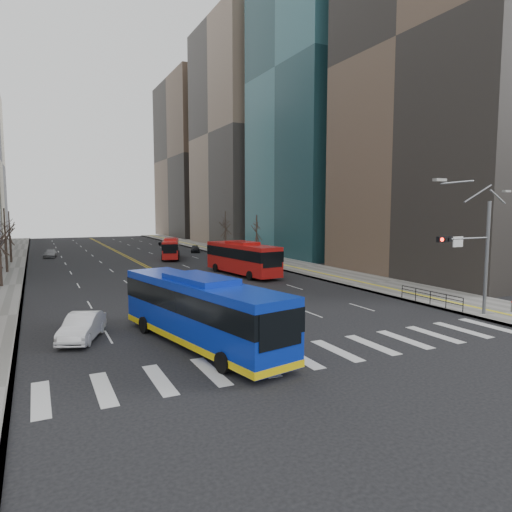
# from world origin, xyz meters

# --- Properties ---
(ground) EXTENTS (220.00, 220.00, 0.00)m
(ground) POSITION_xyz_m (0.00, 0.00, 0.00)
(ground) COLOR black
(sidewalk_right) EXTENTS (7.00, 130.00, 0.15)m
(sidewalk_right) POSITION_xyz_m (17.50, 45.00, 0.07)
(sidewalk_right) COLOR slate
(sidewalk_right) RESTS_ON ground
(sidewalk_left) EXTENTS (5.00, 130.00, 0.15)m
(sidewalk_left) POSITION_xyz_m (-16.50, 45.00, 0.07)
(sidewalk_left) COLOR slate
(sidewalk_left) RESTS_ON ground
(crosswalk) EXTENTS (26.70, 4.00, 0.01)m
(crosswalk) POSITION_xyz_m (0.00, 0.00, 0.01)
(crosswalk) COLOR silver
(crosswalk) RESTS_ON ground
(centerline) EXTENTS (0.55, 100.00, 0.01)m
(centerline) POSITION_xyz_m (0.00, 55.00, 0.01)
(centerline) COLOR gold
(centerline) RESTS_ON ground
(office_towers) EXTENTS (83.00, 134.00, 58.00)m
(office_towers) POSITION_xyz_m (0.12, 68.51, 23.92)
(office_towers) COLOR gray
(office_towers) RESTS_ON ground
(signal_mast) EXTENTS (5.37, 0.37, 9.39)m
(signal_mast) POSITION_xyz_m (13.77, 2.00, 4.86)
(signal_mast) COLOR slate
(signal_mast) RESTS_ON ground
(pedestrian_railing) EXTENTS (0.06, 6.06, 1.02)m
(pedestrian_railing) POSITION_xyz_m (14.30, 6.00, 0.82)
(pedestrian_railing) COLOR black
(pedestrian_railing) RESTS_ON sidewalk_right
(street_trees) EXTENTS (35.20, 47.20, 7.60)m
(street_trees) POSITION_xyz_m (-7.18, 34.55, 4.87)
(street_trees) COLOR #30231D
(street_trees) RESTS_ON ground
(blue_bus) EXTENTS (5.50, 13.71, 3.87)m
(blue_bus) POSITION_xyz_m (-4.98, 4.00, 2.03)
(blue_bus) COLOR #0B29AF
(blue_bus) RESTS_ON ground
(red_bus_near) EXTENTS (4.18, 12.39, 3.83)m
(red_bus_near) POSITION_xyz_m (8.14, 27.65, 2.12)
(red_bus_near) COLOR red
(red_bus_near) RESTS_ON ground
(red_bus_far) EXTENTS (4.99, 9.96, 3.12)m
(red_bus_far) POSITION_xyz_m (5.44, 47.89, 1.74)
(red_bus_far) COLOR red
(red_bus_far) RESTS_ON ground
(car_white) EXTENTS (3.18, 4.87, 1.51)m
(car_white) POSITION_xyz_m (-10.72, 7.99, 0.76)
(car_white) COLOR white
(car_white) RESTS_ON ground
(car_dark_mid) EXTENTS (2.52, 3.99, 1.27)m
(car_dark_mid) POSITION_xyz_m (12.02, 56.20, 0.63)
(car_dark_mid) COLOR black
(car_dark_mid) RESTS_ON ground
(car_silver) EXTENTS (2.30, 4.37, 1.21)m
(car_silver) POSITION_xyz_m (-10.88, 57.73, 0.60)
(car_silver) COLOR gray
(car_silver) RESTS_ON ground
(car_dark_far) EXTENTS (3.12, 4.25, 1.07)m
(car_dark_far) POSITION_xyz_m (11.27, 72.03, 0.54)
(car_dark_far) COLOR black
(car_dark_far) RESTS_ON ground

